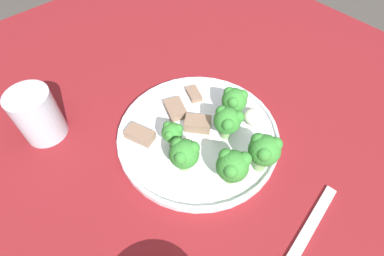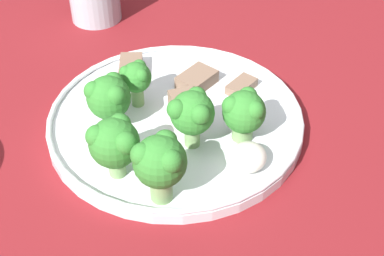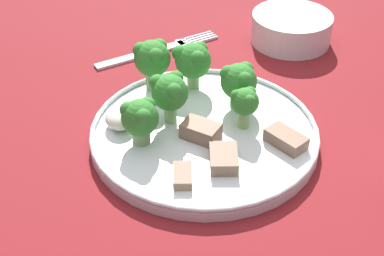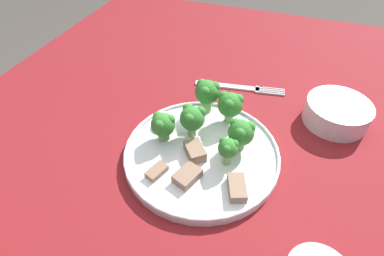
% 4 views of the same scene
% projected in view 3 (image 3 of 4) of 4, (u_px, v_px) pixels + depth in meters
% --- Properties ---
extents(table, '(1.28, 1.10, 0.78)m').
position_uv_depth(table, '(196.00, 171.00, 0.74)').
color(table, maroon).
rests_on(table, ground_plane).
extents(dinner_plate, '(0.27, 0.27, 0.02)m').
position_uv_depth(dinner_plate, '(204.00, 133.00, 0.65)').
color(dinner_plate, white).
rests_on(dinner_plate, table).
extents(fork, '(0.05, 0.21, 0.00)m').
position_uv_depth(fork, '(157.00, 50.00, 0.82)').
color(fork, silver).
rests_on(fork, table).
extents(cream_bowl, '(0.12, 0.12, 0.05)m').
position_uv_depth(cream_bowl, '(291.00, 29.00, 0.84)').
color(cream_bowl, silver).
rests_on(cream_bowl, table).
extents(broccoli_floret_near_rim_left, '(0.04, 0.04, 0.06)m').
position_uv_depth(broccoli_floret_near_rim_left, '(140.00, 118.00, 0.61)').
color(broccoli_floret_near_rim_left, '#7FA866').
rests_on(broccoli_floret_near_rim_left, dinner_plate).
extents(broccoli_floret_center_left, '(0.03, 0.03, 0.05)m').
position_uv_depth(broccoli_floret_center_left, '(245.00, 102.00, 0.63)').
color(broccoli_floret_center_left, '#7FA866').
rests_on(broccoli_floret_center_left, dinner_plate).
extents(broccoli_floret_back_left, '(0.05, 0.04, 0.06)m').
position_uv_depth(broccoli_floret_back_left, '(170.00, 92.00, 0.64)').
color(broccoli_floret_back_left, '#7FA866').
rests_on(broccoli_floret_back_left, dinner_plate).
extents(broccoli_floret_front_left, '(0.05, 0.05, 0.07)m').
position_uv_depth(broccoli_floret_front_left, '(152.00, 59.00, 0.69)').
color(broccoli_floret_front_left, '#7FA866').
rests_on(broccoli_floret_front_left, dinner_plate).
extents(broccoli_floret_center_back, '(0.05, 0.05, 0.06)m').
position_uv_depth(broccoli_floret_center_back, '(239.00, 81.00, 0.66)').
color(broccoli_floret_center_back, '#7FA866').
rests_on(broccoli_floret_center_back, dinner_plate).
extents(broccoli_floret_mid_cluster, '(0.05, 0.05, 0.06)m').
position_uv_depth(broccoli_floret_mid_cluster, '(193.00, 60.00, 0.70)').
color(broccoli_floret_mid_cluster, '#7FA866').
rests_on(broccoli_floret_mid_cluster, dinner_plate).
extents(meat_slice_front_slice, '(0.04, 0.03, 0.01)m').
position_uv_depth(meat_slice_front_slice, '(183.00, 176.00, 0.57)').
color(meat_slice_front_slice, '#846651').
rests_on(meat_slice_front_slice, dinner_plate).
extents(meat_slice_middle_slice, '(0.05, 0.05, 0.02)m').
position_uv_depth(meat_slice_middle_slice, '(201.00, 131.00, 0.63)').
color(meat_slice_middle_slice, '#846651').
rests_on(meat_slice_middle_slice, dinner_plate).
extents(meat_slice_rear_slice, '(0.05, 0.04, 0.02)m').
position_uv_depth(meat_slice_rear_slice, '(286.00, 139.00, 0.62)').
color(meat_slice_rear_slice, '#846651').
rests_on(meat_slice_rear_slice, dinner_plate).
extents(meat_slice_edge_slice, '(0.05, 0.04, 0.02)m').
position_uv_depth(meat_slice_edge_slice, '(224.00, 158.00, 0.59)').
color(meat_slice_edge_slice, '#846651').
rests_on(meat_slice_edge_slice, dinner_plate).
extents(sauce_dollop, '(0.04, 0.04, 0.02)m').
position_uv_depth(sauce_dollop, '(119.00, 117.00, 0.65)').
color(sauce_dollop, silver).
rests_on(sauce_dollop, dinner_plate).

